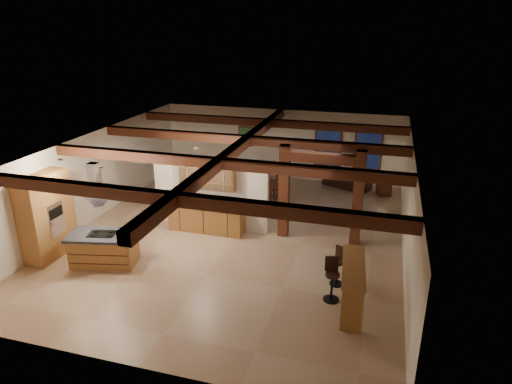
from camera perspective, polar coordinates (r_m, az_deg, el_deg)
ground at (r=14.32m, az=-2.54°, el=-5.50°), size 12.00×12.00×0.00m
room_walls at (r=13.63m, az=-2.65°, el=1.23°), size 12.00×12.00×12.00m
ceiling_beams at (r=13.34m, az=-2.72°, el=5.20°), size 10.00×12.00×0.28m
timber_posts at (r=13.56m, az=8.10°, el=0.86°), size 2.50×0.30×2.90m
partition_wall at (r=14.64m, az=-5.70°, el=-0.30°), size 3.80×0.18×2.20m
pantry_cabinet at (r=13.98m, az=-24.69°, el=-2.78°), size 0.67×1.60×2.40m
back_counter at (r=14.54m, az=-6.18°, el=-3.13°), size 2.50×0.66×0.94m
upper_display_cabinet at (r=14.22m, az=-6.09°, el=2.26°), size 1.80×0.36×0.95m
range_hood at (r=12.73m, az=-19.15°, el=-1.38°), size 1.10×1.10×1.40m
back_windows at (r=18.78m, az=11.42°, el=5.41°), size 2.70×0.07×1.70m
framed_art at (r=19.52m, az=-1.28°, el=6.99°), size 0.65×0.05×0.85m
recessed_cans at (r=12.70m, az=-16.51°, el=4.08°), size 3.16×2.46×0.03m
kitchen_island at (r=13.26m, az=-18.48°, el=-6.70°), size 1.99×1.34×0.91m
dining_table at (r=16.89m, az=0.29°, el=-0.04°), size 2.07×1.35×0.68m
sofa at (r=18.69m, az=11.29°, el=1.42°), size 2.03×1.47×0.55m
microwave at (r=14.02m, az=-2.85°, el=-1.41°), size 0.42×0.31×0.22m
bar_counter at (r=10.93m, az=12.00°, el=-10.57°), size 0.68×2.10×1.08m
side_table at (r=18.14m, az=15.69°, el=0.46°), size 0.61×0.61×0.57m
table_lamp at (r=17.96m, az=15.86°, el=2.08°), size 0.31×0.31×0.36m
bar_stool_a at (r=11.16m, az=9.47°, el=-10.67°), size 0.40×0.42×1.10m
bar_stool_b at (r=11.81m, az=10.23°, el=-9.07°), size 0.38×0.39×1.02m
dining_chairs at (r=16.81m, az=0.30°, el=0.72°), size 2.19×2.19×1.14m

